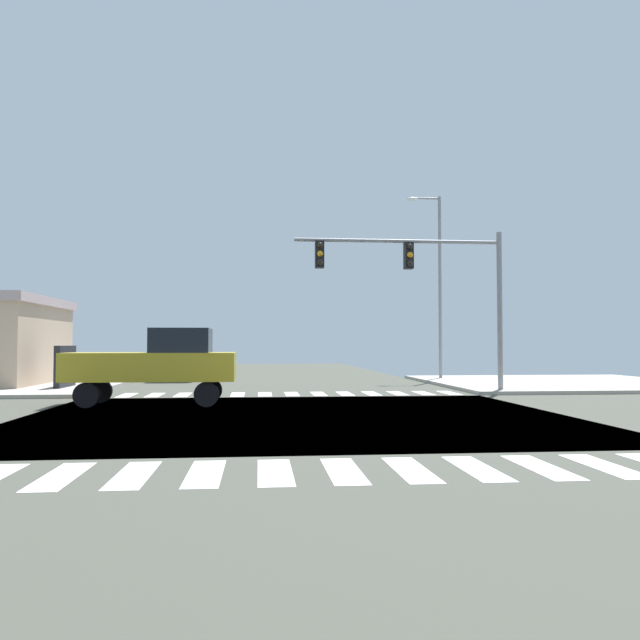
{
  "coord_description": "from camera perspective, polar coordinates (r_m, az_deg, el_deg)",
  "views": [
    {
      "loc": [
        -1.0,
        -16.69,
        1.85
      ],
      "look_at": [
        1.49,
        9.27,
        2.84
      ],
      "focal_mm": 36.08,
      "sensor_mm": 36.0,
      "label": 1
    }
  ],
  "objects": [
    {
      "name": "traffic_signal_mast",
      "position": [
        24.56,
        8.72,
        4.25
      ],
      "size": [
        7.95,
        0.55,
        6.14
      ],
      "color": "gray",
      "rests_on": "ground"
    },
    {
      "name": "ground",
      "position": [
        16.82,
        -2.07,
        -8.58
      ],
      "size": [
        90.0,
        90.0,
        0.05
      ],
      "color": "#42443A"
    },
    {
      "name": "crosswalk_far",
      "position": [
        24.07,
        -3.71,
        -6.57
      ],
      "size": [
        13.5,
        2.0,
        0.01
      ],
      "color": "white",
      "rests_on": "ground"
    },
    {
      "name": "crosswalk_near",
      "position": [
        9.6,
        -0.94,
        -13.27
      ],
      "size": [
        13.5,
        2.0,
        0.01
      ],
      "color": "white",
      "rests_on": "ground"
    },
    {
      "name": "suv_nearside_1",
      "position": [
        34.25,
        -12.2,
        -2.89
      ],
      "size": [
        1.96,
        4.6,
        2.34
      ],
      "rotation": [
        0.0,
        0.0,
        3.14
      ],
      "color": "black",
      "rests_on": "ground"
    },
    {
      "name": "pickup_queued_2",
      "position": [
        20.43,
        -14.19,
        -3.68
      ],
      "size": [
        5.1,
        2.0,
        2.35
      ],
      "rotation": [
        0.0,
        0.0,
        4.71
      ],
      "color": "black",
      "rests_on": "ground"
    },
    {
      "name": "sidewalk_corner_ne",
      "position": [
        31.97,
        20.59,
        -5.23
      ],
      "size": [
        12.0,
        12.0,
        0.14
      ],
      "color": "#A09B91",
      "rests_on": "ground"
    },
    {
      "name": "street_lamp",
      "position": [
        33.63,
        10.24,
        4.19
      ],
      "size": [
        1.78,
        0.32,
        9.48
      ],
      "color": "gray",
      "rests_on": "ground"
    }
  ]
}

